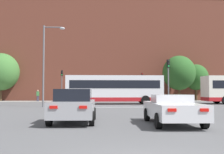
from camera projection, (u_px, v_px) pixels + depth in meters
name	position (u px, v px, depth m)	size (l,w,h in m)	color
stop_line_strip	(109.00, 107.00, 25.90)	(9.25, 0.30, 0.01)	silver
far_pavement	(104.00, 101.00, 41.11)	(70.28, 2.50, 0.01)	#A09B91
brick_civic_building	(108.00, 47.00, 52.30)	(40.51, 15.44, 26.49)	brown
car_saloon_left	(74.00, 106.00, 13.38)	(2.11, 4.38, 1.60)	#9E9EA3
car_roadster_right	(172.00, 109.00, 12.66)	(2.16, 4.84, 1.34)	silver
bus_crossing_lead	(114.00, 89.00, 32.04)	(10.92, 2.66, 3.24)	silver
traffic_light_far_right	(142.00, 82.00, 41.24)	(0.26, 0.31, 4.15)	slate
traffic_light_far_left	(62.00, 81.00, 40.10)	(0.26, 0.31, 4.47)	slate
traffic_light_near_right	(168.00, 75.00, 27.21)	(0.26, 0.31, 4.56)	slate
street_lamp_junction	(47.00, 57.00, 26.47)	(2.07, 0.36, 7.71)	slate
pedestrian_waiting	(134.00, 94.00, 40.55)	(0.41, 0.45, 1.69)	#333851
pedestrian_walking_east	(132.00, 95.00, 42.22)	(0.39, 0.46, 1.62)	#333851
pedestrian_walking_west	(38.00, 95.00, 40.35)	(0.45, 0.33, 1.66)	#333851
tree_by_building	(196.00, 77.00, 45.33)	(3.96, 3.96, 5.80)	#4C3823
tree_kerbside	(179.00, 73.00, 42.14)	(4.92, 4.92, 6.81)	#4C3823
tree_distant	(1.00, 72.00, 42.57)	(5.40, 5.40, 7.25)	#4C3823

